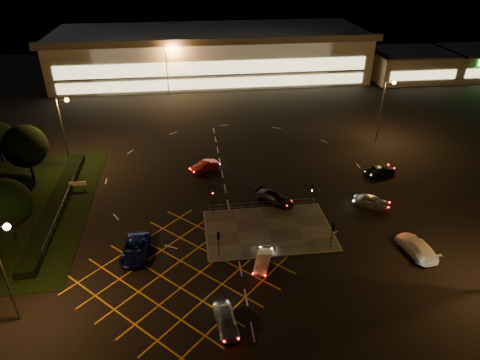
{
  "coord_description": "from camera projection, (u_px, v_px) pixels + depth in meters",
  "views": [
    {
      "loc": [
        -6.27,
        -40.78,
        29.0
      ],
      "look_at": [
        -0.18,
        6.5,
        2.0
      ],
      "focal_mm": 32.0,
      "sensor_mm": 36.0,
      "label": 1
    }
  ],
  "objects": [
    {
      "name": "car_far_dkgrey",
      "position": [
        274.0,
        198.0,
        53.32
      ],
      "size": [
        5.17,
        4.89,
        1.47
      ],
      "primitive_type": "imported",
      "rotation": [
        0.0,
        0.0,
        0.85
      ],
      "color": "black",
      "rests_on": "ground"
    },
    {
      "name": "grass_verge",
      "position": [
        15.0,
        210.0,
        52.23
      ],
      "size": [
        18.0,
        30.0,
        0.08
      ],
      "primitive_type": "cube",
      "color": "black",
      "rests_on": "ground"
    },
    {
      "name": "streetlight_ne",
      "position": [
        385.0,
        103.0,
        66.92
      ],
      "size": [
        1.78,
        0.56,
        10.03
      ],
      "color": "slate",
      "rests_on": "ground"
    },
    {
      "name": "supermarket",
      "position": [
        211.0,
        53.0,
        101.02
      ],
      "size": [
        72.0,
        26.5,
        10.5
      ],
      "color": "beige",
      "rests_on": "ground"
    },
    {
      "name": "tree_e",
      "position": [
        5.0,
        204.0,
        45.0
      ],
      "size": [
        5.4,
        5.4,
        7.35
      ],
      "color": "black",
      "rests_on": "ground"
    },
    {
      "name": "streetlight_nw",
      "position": [
        64.0,
        122.0,
        59.86
      ],
      "size": [
        1.78,
        0.56,
        10.03
      ],
      "color": "slate",
      "rests_on": "ground"
    },
    {
      "name": "streetlight_far_left",
      "position": [
        169.0,
        64.0,
        87.3
      ],
      "size": [
        1.78,
        0.56,
        10.03
      ],
      "color": "slate",
      "rests_on": "ground"
    },
    {
      "name": "car_left_blue",
      "position": [
        135.0,
        249.0,
        44.5
      ],
      "size": [
        3.01,
        5.75,
        1.54
      ],
      "primitive_type": "imported",
      "rotation": [
        0.0,
        0.0,
        6.2
      ],
      "color": "#0D1851",
      "rests_on": "ground"
    },
    {
      "name": "retail_unit_b",
      "position": [
        473.0,
        62.0,
        102.04
      ],
      "size": [
        14.8,
        14.8,
        6.35
      ],
      "color": "beige",
      "rests_on": "ground"
    },
    {
      "name": "ground",
      "position": [
        249.0,
        222.0,
        50.18
      ],
      "size": [
        180.0,
        180.0,
        0.0
      ],
      "primitive_type": "plane",
      "color": "black",
      "rests_on": "ground"
    },
    {
      "name": "car_near_silver",
      "position": [
        226.0,
        320.0,
        36.3
      ],
      "size": [
        2.21,
        4.5,
        1.48
      ],
      "primitive_type": "imported",
      "rotation": [
        0.0,
        0.0,
        0.11
      ],
      "color": "silver",
      "rests_on": "ground"
    },
    {
      "name": "streetlight_far_right",
      "position": [
        353.0,
        56.0,
        93.47
      ],
      "size": [
        1.78,
        0.56,
        10.03
      ],
      "color": "slate",
      "rests_on": "ground"
    },
    {
      "name": "hedge",
      "position": [
        57.0,
        204.0,
        52.56
      ],
      "size": [
        2.0,
        26.0,
        1.0
      ],
      "primitive_type": "cube",
      "color": "black",
      "rests_on": "ground"
    },
    {
      "name": "car_circ_red",
      "position": [
        205.0,
        166.0,
        60.88
      ],
      "size": [
        4.44,
        3.28,
        1.4
      ],
      "primitive_type": "imported",
      "rotation": [
        0.0,
        0.0,
        5.2
      ],
      "color": "#9E170B",
      "rests_on": "ground"
    },
    {
      "name": "signal_ne",
      "position": [
        312.0,
        191.0,
        51.62
      ],
      "size": [
        0.28,
        0.3,
        3.15
      ],
      "color": "black",
      "rests_on": "pedestrian_island"
    },
    {
      "name": "pedestrian_island",
      "position": [
        268.0,
        230.0,
        48.65
      ],
      "size": [
        14.0,
        9.0,
        0.12
      ],
      "primitive_type": "cube",
      "color": "#4C4944",
      "rests_on": "ground"
    },
    {
      "name": "signal_sw",
      "position": [
        218.0,
        239.0,
        43.4
      ],
      "size": [
        0.28,
        0.3,
        3.15
      ],
      "rotation": [
        0.0,
        0.0,
        3.14
      ],
      "color": "black",
      "rests_on": "pedestrian_island"
    },
    {
      "name": "signal_se",
      "position": [
        333.0,
        230.0,
        44.73
      ],
      "size": [
        0.28,
        0.3,
        3.15
      ],
      "rotation": [
        0.0,
        0.0,
        3.14
      ],
      "color": "black",
      "rests_on": "pedestrian_island"
    },
    {
      "name": "car_approach_white",
      "position": [
        417.0,
        247.0,
        44.89
      ],
      "size": [
        2.92,
        5.68,
        1.58
      ],
      "primitive_type": "imported",
      "rotation": [
        0.0,
        0.0,
        3.28
      ],
      "color": "silver",
      "rests_on": "ground"
    },
    {
      "name": "car_right_silver",
      "position": [
        372.0,
        201.0,
        52.75
      ],
      "size": [
        4.63,
        3.64,
        1.48
      ],
      "primitive_type": "imported",
      "rotation": [
        0.0,
        0.0,
        1.06
      ],
      "color": "silver",
      "rests_on": "ground"
    },
    {
      "name": "streetlight_sw",
      "position": [
        5.0,
        260.0,
        34.19
      ],
      "size": [
        1.78,
        0.56,
        10.03
      ],
      "color": "slate",
      "rests_on": "ground"
    },
    {
      "name": "retail_unit_a",
      "position": [
        409.0,
        64.0,
        100.28
      ],
      "size": [
        18.8,
        14.8,
        6.35
      ],
      "color": "beige",
      "rests_on": "ground"
    },
    {
      "name": "car_east_grey",
      "position": [
        380.0,
        170.0,
        60.06
      ],
      "size": [
        4.91,
        3.44,
        1.25
      ],
      "primitive_type": "imported",
      "rotation": [
        0.0,
        0.0,
        1.91
      ],
      "color": "black",
      "rests_on": "ground"
    },
    {
      "name": "car_queue_white",
      "position": [
        263.0,
        261.0,
        43.11
      ],
      "size": [
        2.47,
        3.95,
        1.23
      ],
      "primitive_type": "imported",
      "rotation": [
        0.0,
        0.0,
        5.94
      ],
      "color": "silver",
      "rests_on": "ground"
    },
    {
      "name": "signal_nw",
      "position": [
        213.0,
        198.0,
        50.29
      ],
      "size": [
        0.28,
        0.3,
        3.15
      ],
      "color": "black",
      "rests_on": "pedestrian_island"
    },
    {
      "name": "tree_c",
      "position": [
        25.0,
        146.0,
        56.71
      ],
      "size": [
        5.76,
        5.76,
        7.84
      ],
      "color": "black",
      "rests_on": "ground"
    }
  ]
}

